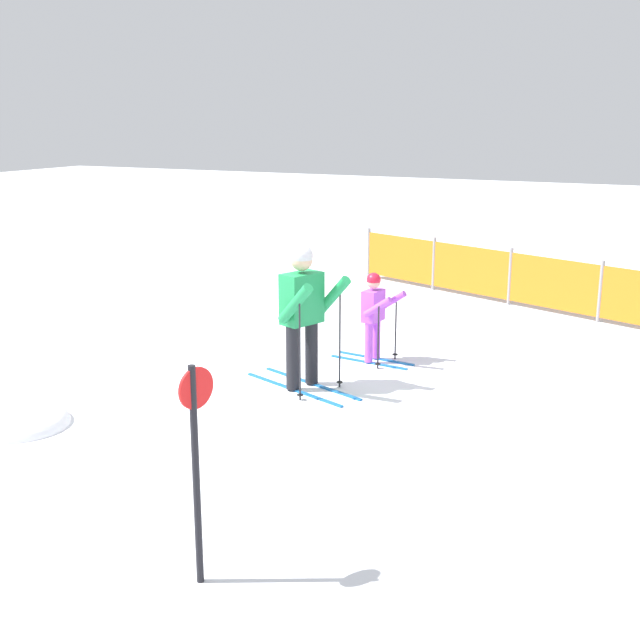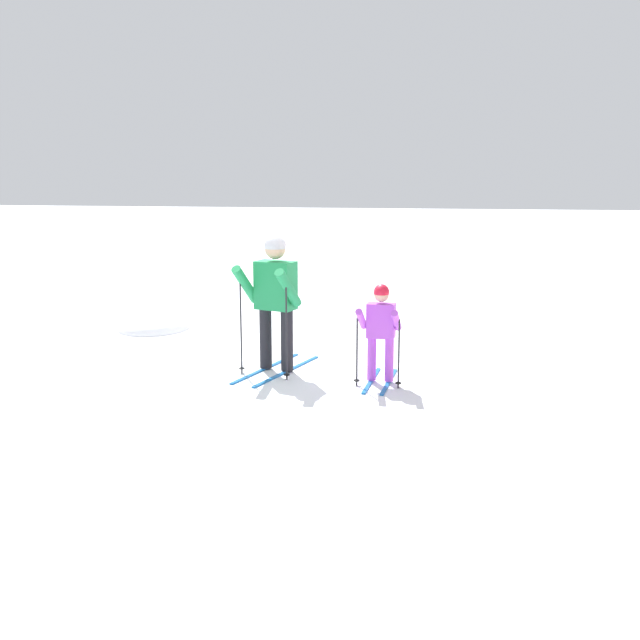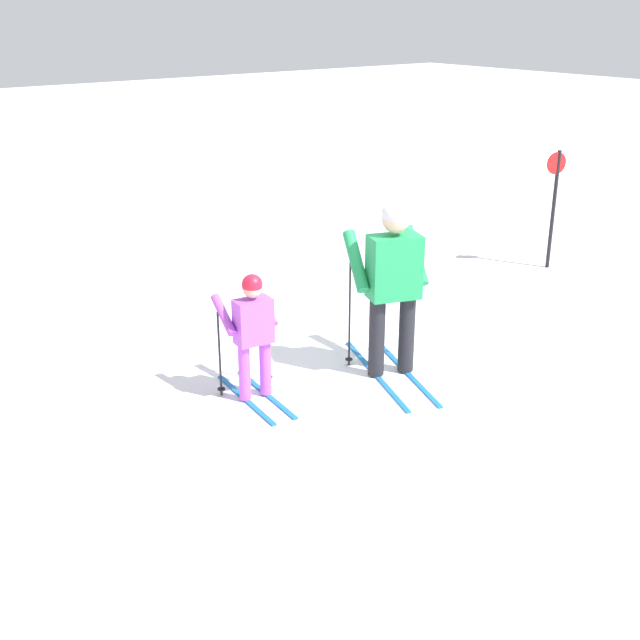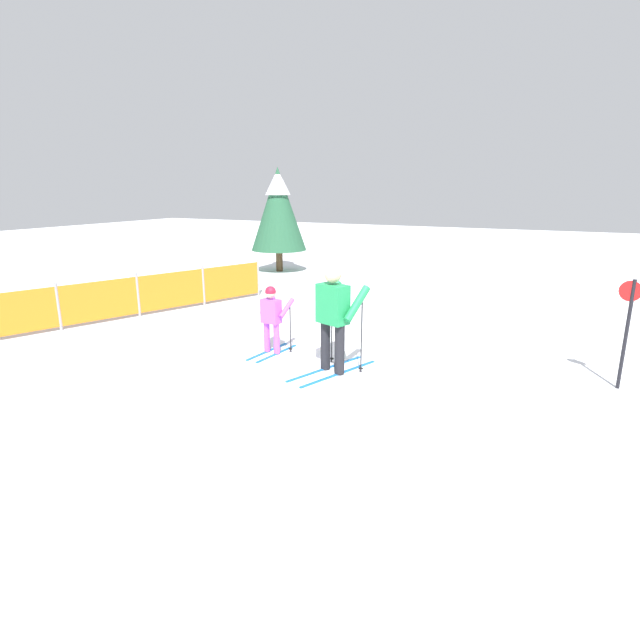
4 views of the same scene
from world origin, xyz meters
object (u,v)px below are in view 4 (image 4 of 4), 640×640
at_px(conifer_far, 278,208).
at_px(trail_marker, 627,323).
at_px(skier_child, 272,314).
at_px(safety_fence, 138,295).
at_px(skier_adult, 334,308).

distance_m(conifer_far, trail_marker, 11.60).
bearing_deg(skier_child, safety_fence, 83.98).
distance_m(skier_adult, conifer_far, 9.67).
xyz_separation_m(skier_child, safety_fence, (0.85, 3.90, -0.20)).
bearing_deg(skier_child, conifer_far, 36.11).
height_order(skier_adult, conifer_far, conifer_far).
bearing_deg(skier_child, trail_marker, -74.87).
relative_size(skier_adult, trail_marker, 1.09).
xyz_separation_m(skier_adult, skier_child, (0.35, 1.29, -0.32)).
bearing_deg(conifer_far, skier_child, -150.14).
height_order(conifer_far, trail_marker, conifer_far).
xyz_separation_m(skier_adult, trail_marker, (1.16, -3.84, -0.05)).
xyz_separation_m(skier_child, trail_marker, (0.80, -5.14, 0.27)).
xyz_separation_m(safety_fence, conifer_far, (6.62, 0.39, 1.61)).
bearing_deg(skier_adult, skier_child, 94.81).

